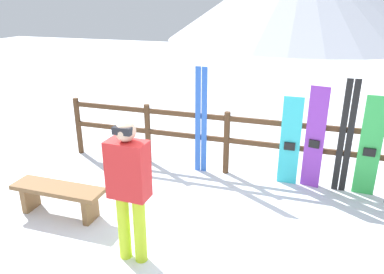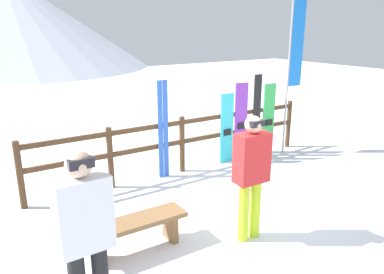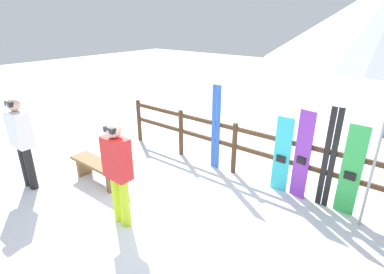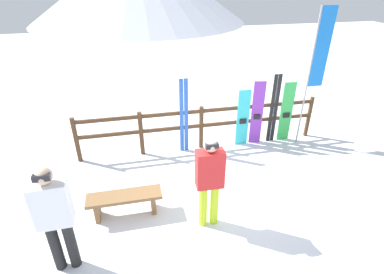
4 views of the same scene
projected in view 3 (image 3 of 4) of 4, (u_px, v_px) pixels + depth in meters
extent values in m
plane|color=white|center=(159.00, 225.00, 4.62)|extent=(40.00, 40.00, 0.00)
cylinder|color=#4C331E|center=(139.00, 121.00, 7.63)|extent=(0.10, 0.10, 1.06)
cylinder|color=#4C331E|center=(181.00, 133.00, 6.81)|extent=(0.10, 0.10, 1.06)
cylinder|color=#4C331E|center=(234.00, 149.00, 6.00)|extent=(0.10, 0.10, 1.06)
cylinder|color=#4C331E|center=(304.00, 169.00, 5.18)|extent=(0.10, 0.10, 1.06)
cube|color=#4C331E|center=(234.00, 146.00, 5.98)|extent=(5.63, 0.05, 0.08)
cube|color=#4C331E|center=(235.00, 129.00, 5.84)|extent=(5.63, 0.05, 0.08)
cube|color=brown|center=(97.00, 163.00, 5.69)|extent=(1.27, 0.36, 0.06)
cube|color=brown|center=(84.00, 166.00, 6.05)|extent=(0.08, 0.29, 0.36)
cube|color=brown|center=(114.00, 181.00, 5.50)|extent=(0.08, 0.29, 0.36)
cylinder|color=black|center=(25.00, 165.00, 5.58)|extent=(0.15, 0.15, 0.83)
cylinder|color=black|center=(30.00, 168.00, 5.46)|extent=(0.15, 0.15, 0.83)
cube|color=white|center=(19.00, 129.00, 5.25)|extent=(0.47, 0.27, 0.66)
sphere|color=#D8B293|center=(14.00, 105.00, 5.08)|extent=(0.22, 0.22, 0.22)
cube|color=black|center=(9.00, 104.00, 5.02)|extent=(0.20, 0.08, 0.08)
cylinder|color=#B7D826|center=(117.00, 198.00, 4.59)|extent=(0.14, 0.14, 0.79)
cylinder|color=#B7D826|center=(125.00, 203.00, 4.48)|extent=(0.14, 0.14, 0.79)
cube|color=red|center=(117.00, 158.00, 4.27)|extent=(0.44, 0.25, 0.63)
sphere|color=#D8B293|center=(114.00, 131.00, 4.11)|extent=(0.22, 0.22, 0.22)
cube|color=black|center=(110.00, 130.00, 4.06)|extent=(0.19, 0.08, 0.08)
cube|color=blue|center=(214.00, 128.00, 6.10)|extent=(0.09, 0.02, 1.77)
cube|color=blue|center=(218.00, 129.00, 6.04)|extent=(0.09, 0.02, 1.77)
cube|color=#2DBFCC|center=(282.00, 155.00, 5.31)|extent=(0.30, 0.03, 1.41)
cube|color=black|center=(281.00, 159.00, 5.32)|extent=(0.17, 0.03, 0.12)
cube|color=purple|center=(302.00, 156.00, 5.07)|extent=(0.28, 0.08, 1.59)
cube|color=black|center=(301.00, 161.00, 5.08)|extent=(0.16, 0.06, 0.12)
cube|color=black|center=(326.00, 158.00, 4.83)|extent=(0.09, 0.02, 1.73)
cube|color=black|center=(333.00, 160.00, 4.77)|extent=(0.09, 0.02, 1.73)
cube|color=green|center=(351.00, 171.00, 4.64)|extent=(0.30, 0.04, 1.51)
cube|color=black|center=(350.00, 176.00, 4.65)|extent=(0.17, 0.04, 0.12)
cylinder|color=#99999E|center=(383.00, 129.00, 4.03)|extent=(0.04, 0.04, 3.17)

